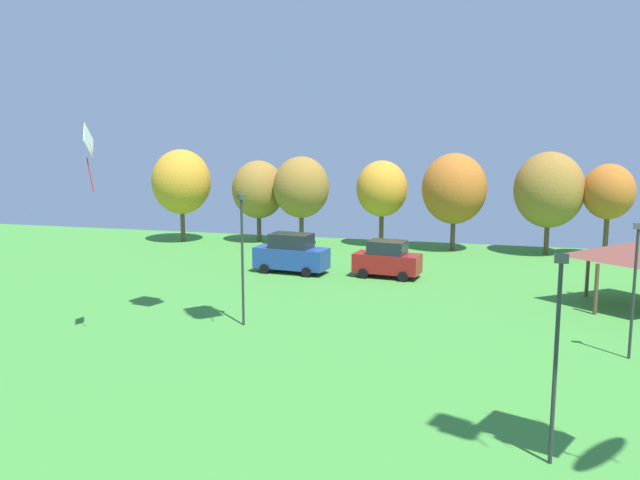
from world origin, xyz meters
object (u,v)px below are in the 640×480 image
at_px(parked_car_second_from_left, 387,259).
at_px(treeline_tree_2, 301,187).
at_px(light_post_1, 634,282).
at_px(treeline_tree_3, 382,189).
at_px(treeline_tree_4, 454,189).
at_px(light_post_2, 556,347).
at_px(treeline_tree_6, 609,192).
at_px(kite_flying_1, 89,144).
at_px(treeline_tree_0, 181,182).
at_px(parked_car_leftmost, 291,254).
at_px(light_post_0, 242,252).
at_px(treeline_tree_5, 549,190).
at_px(treeline_tree_1, 259,190).

xyz_separation_m(parked_car_second_from_left, treeline_tree_2, (-8.66, 10.02, 3.55)).
distance_m(light_post_1, treeline_tree_3, 28.49).
xyz_separation_m(light_post_1, treeline_tree_4, (-8.86, 23.70, 1.60)).
bearing_deg(light_post_2, treeline_tree_6, 80.37).
relative_size(treeline_tree_4, treeline_tree_6, 1.09).
bearing_deg(treeline_tree_2, kite_flying_1, -92.42).
relative_size(light_post_2, treeline_tree_6, 0.86).
bearing_deg(treeline_tree_0, parked_car_leftmost, -37.54).
bearing_deg(light_post_0, light_post_2, -38.23).
relative_size(parked_car_leftmost, treeline_tree_0, 0.65).
bearing_deg(light_post_2, treeline_tree_5, 87.23).
relative_size(light_post_1, treeline_tree_4, 0.74).
distance_m(light_post_2, treeline_tree_2, 37.03).
distance_m(treeline_tree_0, treeline_tree_4, 22.09).
xyz_separation_m(parked_car_leftmost, parked_car_second_from_left, (6.24, 0.27, -0.11)).
height_order(parked_car_leftmost, parked_car_second_from_left, parked_car_leftmost).
bearing_deg(treeline_tree_0, kite_flying_1, -70.88).
relative_size(light_post_0, treeline_tree_5, 0.82).
bearing_deg(treeline_tree_5, treeline_tree_3, 176.91).
distance_m(light_post_2, treeline_tree_3, 36.23).
relative_size(light_post_0, treeline_tree_2, 0.87).
relative_size(treeline_tree_1, treeline_tree_4, 0.90).
distance_m(light_post_2, treeline_tree_0, 42.22).
bearing_deg(parked_car_leftmost, light_post_2, -50.27).
relative_size(parked_car_second_from_left, treeline_tree_4, 0.58).
distance_m(kite_flying_1, treeline_tree_2, 26.95).
bearing_deg(light_post_0, treeline_tree_4, 71.08).
height_order(treeline_tree_3, treeline_tree_5, treeline_tree_5).
relative_size(light_post_1, treeline_tree_5, 0.73).
bearing_deg(treeline_tree_3, treeline_tree_5, -3.09).
distance_m(parked_car_leftmost, treeline_tree_6, 23.37).
relative_size(light_post_0, treeline_tree_4, 0.83).
xyz_separation_m(parked_car_second_from_left, treeline_tree_3, (-2.49, 11.73, 3.43)).
height_order(treeline_tree_3, treeline_tree_4, treeline_tree_4).
xyz_separation_m(parked_car_leftmost, light_post_0, (1.47, -12.08, 2.26)).
height_order(parked_car_leftmost, treeline_tree_1, treeline_tree_1).
relative_size(treeline_tree_4, treeline_tree_5, 0.98).
height_order(kite_flying_1, treeline_tree_0, kite_flying_1).
height_order(light_post_0, light_post_1, light_post_0).
bearing_deg(light_post_2, treeline_tree_1, 122.03).
xyz_separation_m(treeline_tree_3, treeline_tree_5, (12.59, -0.68, 0.26)).
xyz_separation_m(light_post_2, treeline_tree_3, (-10.96, 34.51, 1.23)).
height_order(treeline_tree_2, treeline_tree_6, treeline_tree_2).
bearing_deg(treeline_tree_4, light_post_1, -69.49).
distance_m(parked_car_second_from_left, treeline_tree_5, 15.42).
distance_m(treeline_tree_2, treeline_tree_4, 11.93).
relative_size(treeline_tree_3, treeline_tree_5, 0.89).
relative_size(light_post_1, treeline_tree_6, 0.81).
distance_m(parked_car_leftmost, parked_car_second_from_left, 6.25).
relative_size(parked_car_second_from_left, light_post_0, 0.69).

